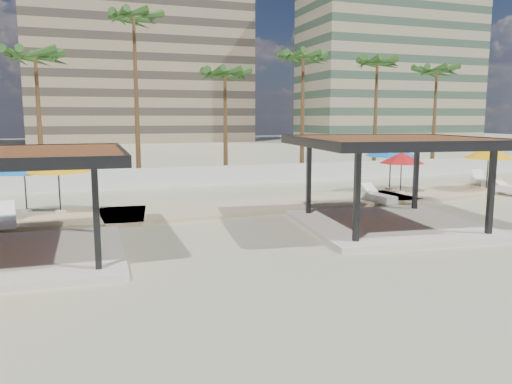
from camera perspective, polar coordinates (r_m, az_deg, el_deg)
ground at (r=17.49m, az=3.41°, el=-5.93°), size 200.00×200.00×0.00m
promenade at (r=25.17m, az=0.95°, el=-1.31°), size 44.45×7.97×0.24m
boundary_wall at (r=32.51m, az=-7.43°, el=1.81°), size 56.00×0.30×1.20m
building_mid at (r=94.74m, az=-13.04°, el=14.31°), size 38.00×16.00×30.40m
building_east at (r=99.00m, az=15.08°, el=15.72°), size 32.00×15.00×36.40m
pavilion_central at (r=20.39m, az=15.21°, el=2.00°), size 7.89×7.89×3.60m
pavilion_west at (r=16.84m, az=-26.17°, el=-0.33°), size 6.79×6.79×3.39m
umbrella_b at (r=23.43m, az=-21.70°, el=2.92°), size 3.24×3.24×2.49m
umbrella_c at (r=28.92m, az=16.31°, el=3.77°), size 3.25×3.25×2.27m
umbrella_d at (r=30.10m, az=15.17°, el=4.64°), size 3.17×3.17×2.67m
umbrella_e at (r=31.76m, az=25.06°, el=4.09°), size 2.99×2.99×2.52m
umbrella_f at (r=24.33m, az=-25.01°, el=2.74°), size 3.11×3.11×2.40m
lounger_a at (r=22.05m, az=-26.62°, el=-2.81°), size 0.94×2.18×0.80m
lounger_b at (r=25.95m, az=13.82°, el=-0.56°), size 0.93×2.20×0.81m
lounger_c at (r=31.45m, az=27.14°, el=0.33°), size 1.24×2.42×0.88m
lounger_d at (r=34.61m, az=24.37°, el=1.15°), size 1.57×2.29×0.83m
palm_c at (r=33.99m, az=-23.91°, el=13.54°), size 3.00×3.00×8.89m
palm_d at (r=35.22m, az=-13.80°, el=18.08°), size 3.00×3.00×11.68m
palm_e at (r=35.44m, az=-3.57°, el=12.89°), size 3.00×3.00×8.17m
palm_f at (r=37.80m, az=5.42°, el=14.61°), size 3.00×3.00×9.58m
palm_g at (r=40.28m, az=13.68°, el=13.77°), size 3.00×3.00×9.38m
palm_h at (r=44.21m, az=19.95°, el=12.53°), size 3.00×3.00×8.98m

